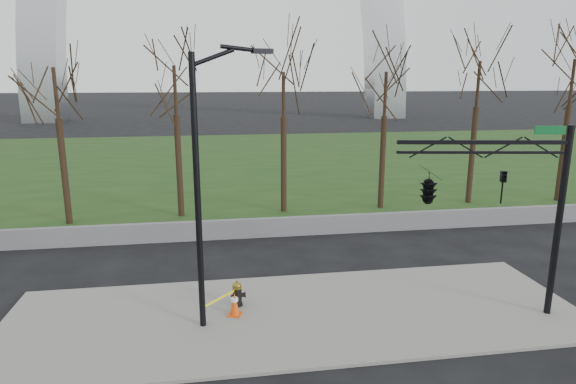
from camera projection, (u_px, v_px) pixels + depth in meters
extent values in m
plane|color=black|center=(297.00, 316.00, 15.38)|extent=(500.00, 500.00, 0.00)
cube|color=slate|center=(297.00, 314.00, 15.37)|extent=(18.00, 6.00, 0.10)
cube|color=#1A3B15|center=(239.00, 160.00, 44.22)|extent=(120.00, 40.00, 0.06)
cube|color=#59595B|center=(267.00, 227.00, 22.97)|extent=(60.00, 0.30, 0.90)
cylinder|color=black|center=(237.00, 304.00, 15.88)|extent=(0.35, 0.35, 0.06)
cylinder|color=black|center=(237.00, 297.00, 15.81)|extent=(0.27, 0.27, 0.62)
cylinder|color=black|center=(244.00, 295.00, 15.83)|extent=(0.21, 0.17, 0.16)
cylinder|color=black|center=(232.00, 296.00, 15.79)|extent=(0.11, 0.11, 0.10)
cylinder|color=olive|center=(237.00, 287.00, 15.74)|extent=(0.31, 0.31, 0.06)
ellipsoid|color=olive|center=(237.00, 285.00, 15.72)|extent=(0.29, 0.29, 0.22)
cylinder|color=olive|center=(237.00, 282.00, 15.70)|extent=(0.06, 0.06, 0.08)
cube|color=#DA480B|center=(235.00, 314.00, 15.23)|extent=(0.50, 0.50, 0.04)
cone|color=#DA480B|center=(235.00, 303.00, 15.15)|extent=(0.30, 0.30, 0.70)
cylinder|color=white|center=(234.00, 300.00, 15.12)|extent=(0.22, 0.22, 0.11)
cylinder|color=black|center=(198.00, 199.00, 13.72)|extent=(0.18, 0.18, 8.00)
cylinder|color=black|center=(212.00, 58.00, 13.06)|extent=(1.25, 0.44, 0.56)
cylinder|color=black|center=(242.00, 49.00, 13.34)|extent=(1.20, 0.43, 0.22)
cube|color=black|center=(262.00, 51.00, 13.58)|extent=(0.64, 0.37, 0.14)
cylinder|color=black|center=(558.00, 225.00, 14.73)|extent=(0.20, 0.20, 6.00)
cube|color=black|center=(483.00, 142.00, 14.17)|extent=(4.95, 0.94, 0.12)
cube|color=black|center=(482.00, 152.00, 14.24)|extent=(4.95, 0.90, 0.08)
cube|color=#0C5926|center=(550.00, 130.00, 14.08)|extent=(0.89, 0.19, 0.25)
imported|color=black|center=(503.00, 187.00, 14.48)|extent=(0.19, 0.22, 1.00)
imported|color=black|center=(428.00, 187.00, 14.49)|extent=(0.93, 2.54, 1.00)
cube|color=#FFF70D|center=(220.00, 298.00, 15.12)|extent=(1.09, 1.15, 0.08)
cube|color=#FFF70D|center=(236.00, 304.00, 15.51)|extent=(0.12, 0.66, 0.08)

